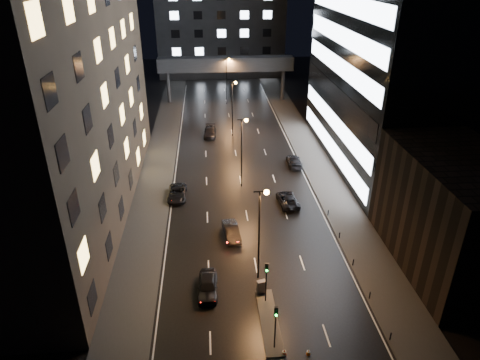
{
  "coord_description": "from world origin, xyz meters",
  "views": [
    {
      "loc": [
        -4.57,
        -25.98,
        28.7
      ],
      "look_at": [
        -0.7,
        22.16,
        4.0
      ],
      "focal_mm": 32.0,
      "sensor_mm": 36.0,
      "label": 1
    }
  ],
  "objects_px": {
    "car_away_a": "(208,286)",
    "car_toward_a": "(288,200)",
    "car_toward_b": "(294,161)",
    "utility_cabinet": "(261,286)",
    "car_away_d": "(210,132)",
    "car_away_b": "(231,231)",
    "car_away_c": "(177,193)"
  },
  "relations": [
    {
      "from": "utility_cabinet",
      "to": "car_toward_b",
      "type": "bearing_deg",
      "value": 56.13
    },
    {
      "from": "car_away_d",
      "to": "car_toward_a",
      "type": "height_order",
      "value": "car_away_d"
    },
    {
      "from": "car_toward_b",
      "to": "utility_cabinet",
      "type": "relative_size",
      "value": 3.78
    },
    {
      "from": "car_away_a",
      "to": "car_toward_b",
      "type": "bearing_deg",
      "value": 65.32
    },
    {
      "from": "car_away_a",
      "to": "car_toward_a",
      "type": "xyz_separation_m",
      "value": [
        10.77,
        16.17,
        -0.1
      ]
    },
    {
      "from": "car_away_d",
      "to": "utility_cabinet",
      "type": "height_order",
      "value": "car_away_d"
    },
    {
      "from": "car_away_a",
      "to": "car_toward_b",
      "type": "xyz_separation_m",
      "value": [
        13.95,
        28.07,
        -0.06
      ]
    },
    {
      "from": "car_away_b",
      "to": "car_toward_a",
      "type": "height_order",
      "value": "car_away_b"
    },
    {
      "from": "car_away_a",
      "to": "car_toward_a",
      "type": "height_order",
      "value": "car_away_a"
    },
    {
      "from": "utility_cabinet",
      "to": "car_away_a",
      "type": "bearing_deg",
      "value": 156.99
    },
    {
      "from": "car_away_b",
      "to": "car_away_c",
      "type": "relative_size",
      "value": 0.88
    },
    {
      "from": "car_away_a",
      "to": "car_away_c",
      "type": "xyz_separation_m",
      "value": [
        -3.88,
        19.06,
        -0.08
      ]
    },
    {
      "from": "car_away_c",
      "to": "car_away_a",
      "type": "bearing_deg",
      "value": -77.69
    },
    {
      "from": "car_away_a",
      "to": "car_away_d",
      "type": "relative_size",
      "value": 0.88
    },
    {
      "from": "car_toward_a",
      "to": "car_away_d",
      "type": "bearing_deg",
      "value": -74.0
    },
    {
      "from": "car_away_b",
      "to": "car_toward_a",
      "type": "relative_size",
      "value": 0.91
    },
    {
      "from": "car_toward_b",
      "to": "car_away_a",
      "type": "bearing_deg",
      "value": 66.19
    },
    {
      "from": "car_away_c",
      "to": "car_away_d",
      "type": "distance_m",
      "value": 23.42
    },
    {
      "from": "car_toward_b",
      "to": "car_toward_a",
      "type": "bearing_deg",
      "value": 77.65
    },
    {
      "from": "car_away_c",
      "to": "utility_cabinet",
      "type": "bearing_deg",
      "value": -64.45
    },
    {
      "from": "car_away_d",
      "to": "utility_cabinet",
      "type": "relative_size",
      "value": 3.93
    },
    {
      "from": "car_away_b",
      "to": "utility_cabinet",
      "type": "distance_m",
      "value": 10.03
    },
    {
      "from": "car_away_b",
      "to": "car_away_d",
      "type": "xyz_separation_m",
      "value": [
        -1.91,
        32.77,
        0.02
      ]
    },
    {
      "from": "car_away_d",
      "to": "car_toward_a",
      "type": "xyz_separation_m",
      "value": [
        9.8,
        -25.81,
        -0.07
      ]
    },
    {
      "from": "car_away_a",
      "to": "car_toward_b",
      "type": "height_order",
      "value": "car_away_a"
    },
    {
      "from": "car_away_c",
      "to": "car_away_b",
      "type": "bearing_deg",
      "value": -54.76
    },
    {
      "from": "car_away_b",
      "to": "utility_cabinet",
      "type": "relative_size",
      "value": 3.37
    },
    {
      "from": "utility_cabinet",
      "to": "car_away_b",
      "type": "bearing_deg",
      "value": 86.37
    },
    {
      "from": "car_away_d",
      "to": "car_toward_b",
      "type": "xyz_separation_m",
      "value": [
        12.98,
        -13.91,
        -0.03
      ]
    },
    {
      "from": "car_toward_a",
      "to": "car_toward_b",
      "type": "height_order",
      "value": "car_toward_b"
    },
    {
      "from": "car_away_a",
      "to": "car_away_c",
      "type": "height_order",
      "value": "car_away_a"
    },
    {
      "from": "car_away_a",
      "to": "car_away_d",
      "type": "distance_m",
      "value": 41.99
    }
  ]
}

